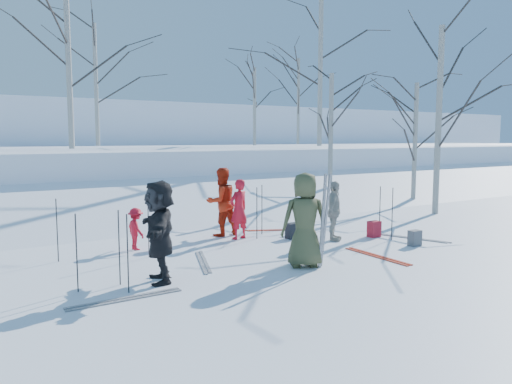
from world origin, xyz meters
TOP-DOWN VIEW (x-y plane):
  - ground at (0.00, 0.00)m, footprint 120.00×120.00m
  - snow_ramp at (0.00, 7.00)m, footprint 70.00×9.49m
  - snow_plateau at (0.00, 17.00)m, footprint 70.00×18.00m
  - far_hill at (0.00, 38.00)m, footprint 90.00×30.00m
  - skier_olive_center at (-0.26, -0.74)m, footprint 1.10×0.94m
  - skier_red_north at (0.04, 2.38)m, footprint 0.63×0.49m
  - skier_redor_behind at (-0.13, 3.00)m, footprint 0.92×0.74m
  - skier_red_seated at (-2.61, 2.59)m, footprint 0.43×0.67m
  - skier_cream_east at (1.95, 0.90)m, footprint 0.92×0.85m
  - skier_grey_west at (-3.11, -0.16)m, footprint 1.03×1.80m
  - dog at (1.87, 1.95)m, footprint 0.49×0.71m
  - upright_ski_left at (-0.05, -1.03)m, footprint 0.09×0.16m
  - upright_ski_right at (0.07, -0.98)m, footprint 0.13×0.23m
  - ski_pair_a at (-3.97, -0.81)m, footprint 0.28×1.91m
  - ski_pair_b at (-1.83, 0.70)m, footprint 1.44×2.03m
  - ski_pair_c at (3.85, 0.00)m, footprint 1.37×2.02m
  - ski_pair_d at (1.60, 2.80)m, footprint 1.67×2.06m
  - ski_pair_e at (1.61, -0.91)m, footprint 0.34×1.91m
  - ski_pole_a at (-3.81, -0.49)m, footprint 0.02×0.02m
  - ski_pole_b at (0.87, 2.57)m, footprint 0.02×0.02m
  - ski_pole_c at (-4.53, 0.01)m, footprint 0.02×0.02m
  - ski_pole_d at (0.43, 2.13)m, footprint 0.02×0.02m
  - ski_pole_e at (-3.80, 0.03)m, footprint 0.02×0.02m
  - ski_pole_f at (-2.63, 1.72)m, footprint 0.02×0.02m
  - ski_pole_g at (3.28, 0.19)m, footprint 0.02×0.02m
  - ski_pole_h at (3.27, 0.60)m, footprint 0.02×0.02m
  - ski_pole_i at (-4.38, 2.36)m, footprint 0.02×0.02m
  - backpack_red at (3.16, 0.68)m, footprint 0.32×0.22m
  - backpack_grey at (3.19, -0.62)m, footprint 0.30×0.20m
  - backpack_dark at (1.24, 1.67)m, footprint 0.34×0.24m
  - birch_plateau_b at (0.20, 16.12)m, footprint 4.67×4.67m
  - birch_plateau_c at (12.14, 15.79)m, footprint 4.18×4.18m
  - birch_plateau_d at (-2.29, 10.30)m, footprint 4.93×4.93m
  - birch_plateau_f at (7.30, 13.09)m, footprint 3.34×3.34m
  - birch_plateau_h at (9.32, 10.39)m, footprint 6.38×6.38m
  - birch_edge_b at (7.89, 2.44)m, footprint 5.01×5.01m
  - birch_edge_c at (9.48, 4.72)m, footprint 3.91×3.91m
  - birch_edge_e at (6.49, 6.29)m, footprint 4.14×4.14m

SIDE VIEW (x-z plane):
  - ground at x=0.00m, z-range 0.00..0.00m
  - ski_pair_a at x=-3.97m, z-range 0.00..0.02m
  - ski_pair_b at x=-1.83m, z-range 0.00..0.02m
  - ski_pair_c at x=3.85m, z-range 0.00..0.02m
  - ski_pair_d at x=1.60m, z-range 0.00..0.02m
  - ski_pair_e at x=1.61m, z-range 0.00..0.02m
  - snow_ramp at x=0.00m, z-range -1.91..2.21m
  - backpack_grey at x=3.19m, z-range 0.00..0.38m
  - backpack_dark at x=1.24m, z-range 0.00..0.40m
  - backpack_red at x=3.16m, z-range 0.00..0.42m
  - dog at x=1.87m, z-range 0.00..0.55m
  - skier_red_seated at x=-2.61m, z-range 0.00..0.98m
  - ski_pole_a at x=-3.81m, z-range 0.00..1.34m
  - ski_pole_b at x=0.87m, z-range 0.00..1.34m
  - ski_pole_c at x=-4.53m, z-range 0.00..1.34m
  - ski_pole_d at x=0.43m, z-range 0.00..1.34m
  - ski_pole_e at x=-3.80m, z-range 0.00..1.34m
  - ski_pole_f at x=-2.63m, z-range 0.00..1.34m
  - ski_pole_g at x=3.28m, z-range 0.00..1.34m
  - ski_pole_h at x=3.27m, z-range 0.00..1.34m
  - ski_pole_i at x=-4.38m, z-range 0.00..1.34m
  - skier_cream_east at x=1.95m, z-range 0.00..1.51m
  - skier_red_north at x=0.04m, z-range 0.00..1.54m
  - skier_redor_behind at x=-0.13m, z-range 0.00..1.81m
  - skier_grey_west at x=-3.11m, z-range 0.00..1.85m
  - upright_ski_left at x=-0.05m, z-range 0.00..1.90m
  - upright_ski_right at x=0.07m, z-range 0.00..1.90m
  - skier_olive_center at x=-0.26m, z-range 0.00..1.91m
  - snow_plateau at x=0.00m, z-range -0.10..2.10m
  - far_hill at x=0.00m, z-range -1.00..5.00m
  - birch_edge_c at x=9.48m, z-range 0.00..4.73m
  - birch_edge_e at x=6.49m, z-range 0.00..5.05m
  - birch_edge_b at x=7.89m, z-range 0.00..6.29m
  - birch_plateau_f at x=7.30m, z-range 2.20..6.11m
  - birch_plateau_c at x=12.14m, z-range 2.20..7.31m
  - birch_plateau_b at x=0.20m, z-range 2.20..8.01m
  - birch_plateau_d at x=-2.29m, z-range 2.20..8.38m
  - birch_plateau_h at x=9.32m, z-range 2.20..10.46m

